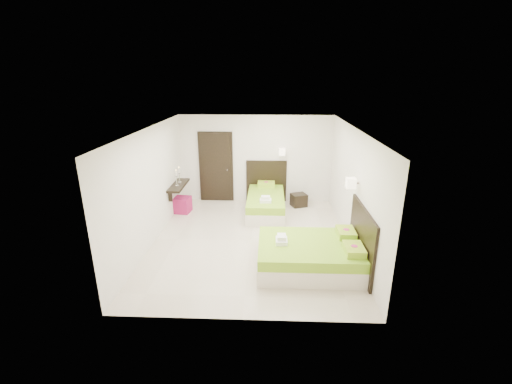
{
  "coord_description": "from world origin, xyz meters",
  "views": [
    {
      "loc": [
        0.4,
        -7.21,
        3.66
      ],
      "look_at": [
        0.1,
        0.3,
        1.1
      ],
      "focal_mm": 24.0,
      "sensor_mm": 36.0,
      "label": 1
    }
  ],
  "objects_px": {
    "bed_double": "(314,254)",
    "ottoman": "(182,205)",
    "nightstand": "(299,200)",
    "bed_single": "(266,202)"
  },
  "relations": [
    {
      "from": "bed_double",
      "to": "bed_single",
      "type": "bearing_deg",
      "value": 108.6
    },
    {
      "from": "bed_single",
      "to": "nightstand",
      "type": "height_order",
      "value": "bed_single"
    },
    {
      "from": "bed_single",
      "to": "ottoman",
      "type": "distance_m",
      "value": 2.36
    },
    {
      "from": "bed_single",
      "to": "nightstand",
      "type": "relative_size",
      "value": 4.82
    },
    {
      "from": "bed_single",
      "to": "ottoman",
      "type": "xyz_separation_m",
      "value": [
        -2.35,
        -0.12,
        -0.09
      ]
    },
    {
      "from": "nightstand",
      "to": "ottoman",
      "type": "relative_size",
      "value": 0.97
    },
    {
      "from": "bed_single",
      "to": "bed_double",
      "type": "height_order",
      "value": "bed_double"
    },
    {
      "from": "bed_double",
      "to": "nightstand",
      "type": "distance_m",
      "value": 3.42
    },
    {
      "from": "bed_double",
      "to": "ottoman",
      "type": "distance_m",
      "value": 4.37
    },
    {
      "from": "bed_double",
      "to": "ottoman",
      "type": "bearing_deg",
      "value": 139.89
    }
  ]
}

